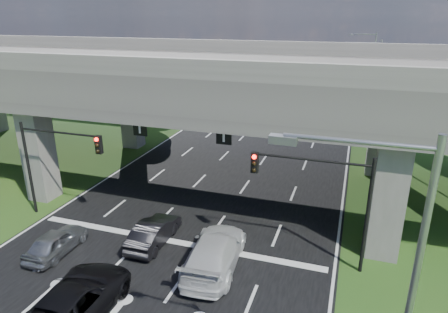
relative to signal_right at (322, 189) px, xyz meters
The scene contains 19 objects.
ground 9.71m from the signal_right, 153.26° to the right, with size 160.00×160.00×0.00m, color #224F19.
road 10.74m from the signal_right, 142.25° to the left, with size 18.00×120.00×0.03m, color black.
overpass 11.84m from the signal_right, 134.16° to the left, with size 80.00×15.00×10.00m.
warehouse 45.97m from the signal_right, 137.44° to the left, with size 20.00×10.00×4.00m, color #9E9E99.
signal_right is the anchor object (origin of this frame).
signal_left 15.65m from the signal_right, behind, with size 5.76×0.54×6.00m.
streetlight_near 10.33m from the signal_right, 77.12° to the right, with size 3.38×0.25×10.00m.
streetlight_far 20.25m from the signal_right, 83.53° to the left, with size 3.38×0.25×10.00m.
streetlight_beyond 36.17m from the signal_right, 86.39° to the left, with size 3.38×0.25×10.00m.
tree_left_near 31.01m from the signal_right, 134.63° to the left, with size 4.50×4.50×7.80m.
tree_left_mid 38.96m from the signal_right, 129.50° to the left, with size 3.91×3.90×6.76m.
tree_left_far 43.37m from the signal_right, 118.63° to the left, with size 4.80×4.80×8.32m.
tree_right_near 24.62m from the signal_right, 77.76° to the left, with size 4.20×4.20×7.28m.
tree_right_mid 33.10m from the signal_right, 75.62° to the left, with size 3.91×3.90×6.76m.
tree_right_far 40.29m from the signal_right, 83.99° to the left, with size 4.50×4.50×7.80m.
car_silver 14.10m from the signal_right, 165.49° to the right, with size 1.57×3.91×1.33m, color #A6A9AE.
car_dark 9.44m from the signal_right, behind, with size 1.49×4.27×1.41m, color black.
car_white 6.15m from the signal_right, 158.27° to the right, with size 2.40×5.91×1.72m, color silver.
car_trailing 12.09m from the signal_right, 141.55° to the right, with size 2.78×6.02×1.67m, color black.
Camera 1 is at (8.86, -14.10, 12.14)m, focal length 32.00 mm.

